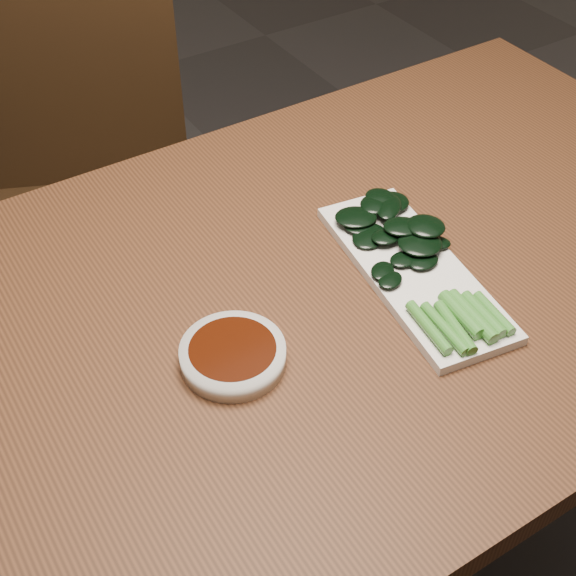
{
  "coord_description": "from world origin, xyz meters",
  "views": [
    {
      "loc": [
        -0.44,
        -0.63,
        1.46
      ],
      "look_at": [
        -0.04,
        0.01,
        0.76
      ],
      "focal_mm": 50.0,
      "sensor_mm": 36.0,
      "label": 1
    }
  ],
  "objects": [
    {
      "name": "serving_plate",
      "position": [
        0.12,
        -0.05,
        0.76
      ],
      "size": [
        0.17,
        0.34,
        0.01
      ],
      "rotation": [
        0.0,
        0.0,
        -0.15
      ],
      "color": "silver",
      "rests_on": "table"
    },
    {
      "name": "chair_far",
      "position": [
        -0.08,
        0.7,
        0.49
      ],
      "size": [
        0.54,
        0.54,
        0.89
      ],
      "rotation": [
        0.0,
        0.0,
        -0.42
      ],
      "color": "black",
      "rests_on": "ground"
    },
    {
      "name": "sauce_bowl",
      "position": [
        -0.16,
        -0.06,
        0.76
      ],
      "size": [
        0.13,
        0.13,
        0.03
      ],
      "color": "silver",
      "rests_on": "table"
    },
    {
      "name": "ground",
      "position": [
        0.0,
        0.0,
        0.0
      ],
      "size": [
        6.0,
        6.0,
        0.0
      ],
      "primitive_type": "plane",
      "color": "#2B2929",
      "rests_on": "ground"
    },
    {
      "name": "table",
      "position": [
        0.0,
        0.0,
        0.68
      ],
      "size": [
        1.4,
        0.8,
        0.75
      ],
      "color": "#462614",
      "rests_on": "ground"
    },
    {
      "name": "gai_lan",
      "position": [
        0.13,
        -0.04,
        0.77
      ],
      "size": [
        0.16,
        0.32,
        0.03
      ],
      "color": "#3F832D",
      "rests_on": "serving_plate"
    }
  ]
}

